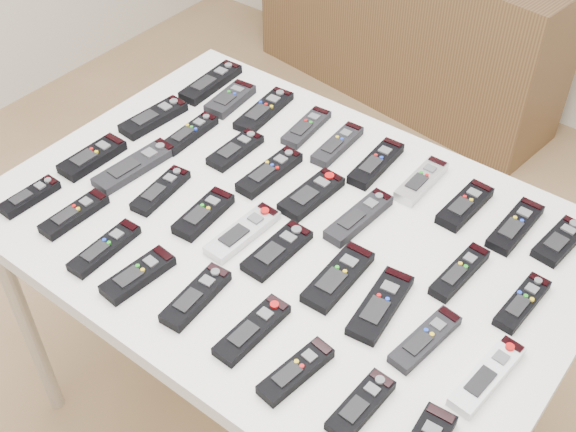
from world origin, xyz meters
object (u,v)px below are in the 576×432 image
Objects in this scene: remote_10 at (154,118)px; remote_25 at (380,305)px; sideboard at (406,22)px; remote_1 at (230,99)px; remote_14 at (311,194)px; remote_24 at (338,277)px; remote_23 at (277,250)px; remote_6 at (421,181)px; remote_26 at (425,339)px; remote_0 at (211,83)px; remote_30 at (105,248)px; remote_34 at (296,371)px; remote_32 at (196,297)px; remote_31 at (138,275)px; remote_16 at (460,272)px; remote_35 at (361,405)px; remote_2 at (264,111)px; remote_18 at (92,157)px; remote_5 at (376,163)px; remote_9 at (560,241)px; remote_4 at (337,145)px; remote_20 at (161,190)px; remote_19 at (135,166)px; remote_7 at (465,205)px; remote_13 at (270,172)px; remote_15 at (359,217)px; remote_27 at (487,376)px; remote_8 at (515,226)px; remote_3 at (306,127)px; remote_33 at (252,330)px; remote_11 at (190,133)px; remote_12 at (235,150)px; remote_28 at (30,197)px; remote_22 at (243,232)px; remote_29 at (74,214)px; remote_17 at (522,303)px; table at (288,242)px.

remote_25 is at bearing -7.47° from remote_10.
sideboard is 1.47m from remote_1.
remote_1 is at bearing 159.28° from remote_14.
remote_25 is at bearing -6.67° from remote_24.
remote_24 reaches higher than remote_23.
remote_6 is 0.45m from remote_26.
remote_30 is at bearing -70.44° from remote_0.
remote_25 is 1.19× the size of remote_34.
remote_32 is at bearing -52.76° from remote_0.
remote_6 is at bearing 68.39° from remote_31.
remote_16 and remote_35 have the same top height.
remote_2 is 0.45m from remote_18.
remote_5 is (0.69, -1.38, 0.44)m from sideboard.
remote_34 is at bearing -105.71° from remote_9.
remote_4 is 1.11× the size of remote_34.
remote_19 is at bearing 160.96° from remote_20.
remote_9 reaches higher than sideboard.
remote_7 is (0.77, -0.02, -0.00)m from remote_0.
remote_30 is at bearing -119.30° from remote_5.
remote_13 is 0.98× the size of remote_15.
remote_18 is 0.88× the size of remote_27.
remote_15 reaches higher than remote_8.
remote_31 is (0.03, -0.60, 0.00)m from remote_3.
remote_34 is (-0.15, -0.58, 0.00)m from remote_8.
remote_23 is (0.34, -0.37, -0.00)m from remote_2.
remote_13 reaches higher than remote_23.
remote_11 is at bearing 145.65° from remote_33.
sideboard is 1.72m from remote_7.
remote_28 is (-0.25, -0.41, 0.00)m from remote_12.
remote_25 is at bearing -4.53° from remote_20.
remote_4 is at bearing -178.41° from remote_7.
remote_3 is 0.35m from remote_15.
remote_4 is at bearing -4.81° from remote_0.
remote_31 is (-0.09, -0.22, 0.00)m from remote_22.
remote_6 reaches higher than remote_3.
remote_4 is 0.72m from remote_35.
remote_23 is (0.68, -1.74, 0.44)m from sideboard.
remote_8 is at bearing 21.12° from remote_13.
remote_25 is at bearing 177.70° from remote_26.
remote_23 is 0.45m from remote_29.
remote_3 is 0.70m from remote_17.
remote_24 is (0.35, -0.36, 0.00)m from remote_3.
remote_7 is at bearing -3.43° from remote_5.
remote_27 and remote_30 have the same top height.
remote_28 is (-0.33, -0.59, 0.00)m from remote_3.
remote_0 is 1.26× the size of remote_7.
remote_1 and remote_13 have the same top height.
remote_26 is (0.39, -0.10, 0.07)m from table.
remote_35 is at bearing -11.16° from remote_19.
remote_31 is (0.11, -0.43, 0.00)m from remote_12.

